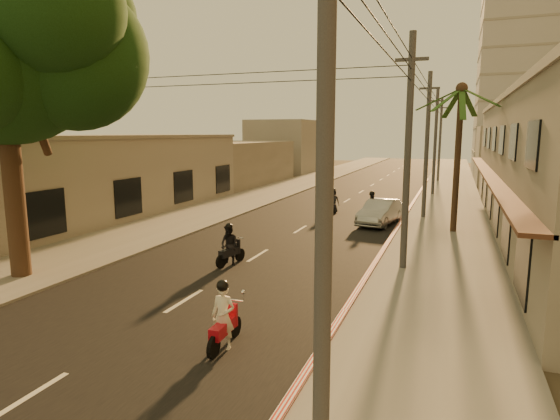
# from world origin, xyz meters

# --- Properties ---
(ground) EXTENTS (160.00, 160.00, 0.00)m
(ground) POSITION_xyz_m (0.00, 0.00, 0.00)
(ground) COLOR #383023
(ground) RESTS_ON ground
(road) EXTENTS (10.00, 140.00, 0.02)m
(road) POSITION_xyz_m (0.00, 20.00, 0.01)
(road) COLOR black
(road) RESTS_ON ground
(sidewalk_right) EXTENTS (5.00, 140.00, 0.12)m
(sidewalk_right) POSITION_xyz_m (7.50, 20.00, 0.06)
(sidewalk_right) COLOR slate
(sidewalk_right) RESTS_ON ground
(sidewalk_left) EXTENTS (5.00, 140.00, 0.12)m
(sidewalk_left) POSITION_xyz_m (-7.50, 20.00, 0.06)
(sidewalk_left) COLOR slate
(sidewalk_left) RESTS_ON ground
(curb_stripe) EXTENTS (0.20, 60.00, 0.20)m
(curb_stripe) POSITION_xyz_m (5.10, 15.00, 0.10)
(curb_stripe) COLOR red
(curb_stripe) RESTS_ON ground
(left_building) EXTENTS (8.20, 24.20, 5.20)m
(left_building) POSITION_xyz_m (-13.98, 14.00, 2.60)
(left_building) COLOR gray
(left_building) RESTS_ON ground
(distant_tower) EXTENTS (12.10, 12.10, 28.00)m
(distant_tower) POSITION_xyz_m (16.00, 56.00, 14.00)
(distant_tower) COLOR #B7B5B2
(distant_tower) RESTS_ON ground
(broadleaf_tree) EXTENTS (9.60, 8.70, 12.10)m
(broadleaf_tree) POSITION_xyz_m (-6.61, 2.14, 8.48)
(broadleaf_tree) COLOR black
(broadleaf_tree) RESTS_ON ground
(palm_tree) EXTENTS (5.00, 5.00, 8.20)m
(palm_tree) POSITION_xyz_m (8.00, 16.00, 7.15)
(palm_tree) COLOR black
(palm_tree) RESTS_ON ground
(utility_poles) EXTENTS (1.20, 48.26, 9.00)m
(utility_poles) POSITION_xyz_m (6.20, 20.00, 6.54)
(utility_poles) COLOR #38383A
(utility_poles) RESTS_ON ground
(filler_right) EXTENTS (8.00, 14.00, 6.00)m
(filler_right) POSITION_xyz_m (14.00, 45.00, 3.00)
(filler_right) COLOR gray
(filler_right) RESTS_ON ground
(filler_left_near) EXTENTS (8.00, 14.00, 4.40)m
(filler_left_near) POSITION_xyz_m (-14.00, 34.00, 2.20)
(filler_left_near) COLOR gray
(filler_left_near) RESTS_ON ground
(filler_left_far) EXTENTS (8.00, 14.00, 7.00)m
(filler_left_far) POSITION_xyz_m (-14.00, 52.00, 3.50)
(filler_left_far) COLOR gray
(filler_left_far) RESTS_ON ground
(scooter_red) EXTENTS (0.68, 1.82, 1.79)m
(scooter_red) POSITION_xyz_m (2.72, -0.50, 0.78)
(scooter_red) COLOR black
(scooter_red) RESTS_ON ground
(scooter_mid_a) EXTENTS (1.07, 1.77, 1.76)m
(scooter_mid_a) POSITION_xyz_m (-0.51, 6.26, 0.80)
(scooter_mid_a) COLOR black
(scooter_mid_a) RESTS_ON ground
(scooter_mid_b) EXTENTS (1.13, 1.95, 1.92)m
(scooter_mid_b) POSITION_xyz_m (3.36, 17.45, 0.86)
(scooter_mid_b) COLOR black
(scooter_mid_b) RESTS_ON ground
(scooter_far_a) EXTENTS (1.07, 1.70, 1.71)m
(scooter_far_a) POSITION_xyz_m (0.40, 19.88, 0.78)
(scooter_far_a) COLOR black
(scooter_far_a) RESTS_ON ground
(parked_car) EXTENTS (2.96, 4.95, 1.47)m
(parked_car) POSITION_xyz_m (3.93, 17.09, 0.74)
(parked_car) COLOR #A6AAAF
(parked_car) RESTS_ON ground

